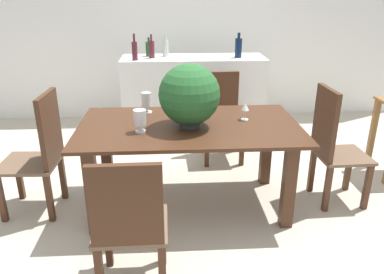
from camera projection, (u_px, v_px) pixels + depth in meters
name	position (u px, v px, depth m)	size (l,w,h in m)	color
ground_plane	(190.00, 209.00, 3.26)	(7.04, 7.04, 0.00)	#BCB29E
back_wall	(179.00, 23.00, 5.19)	(6.40, 0.10, 2.60)	white
dining_table	(189.00, 140.00, 3.12)	(1.78, 1.01, 0.74)	#422616
chair_near_left	(129.00, 223.00, 2.19)	(0.44, 0.43, 0.93)	#422616
chair_foot_end	(332.00, 143.00, 3.21)	(0.43, 0.42, 1.02)	#422616
chair_head_end	(41.00, 150.00, 3.07)	(0.47, 0.45, 1.01)	#422616
chair_far_right	(221.00, 112.00, 4.13)	(0.46, 0.46, 0.92)	#422616
flower_centerpiece	(189.00, 95.00, 2.94)	(0.48, 0.48, 0.50)	#333338
crystal_vase_left	(140.00, 119.00, 2.88)	(0.10, 0.10, 0.18)	silver
crystal_vase_center_near	(146.00, 101.00, 3.31)	(0.09, 0.09, 0.18)	silver
wine_glass	(245.00, 108.00, 3.14)	(0.06, 0.06, 0.15)	silver
kitchen_counter	(193.00, 97.00, 4.75)	(1.72, 0.55, 0.98)	silver
wine_bottle_green	(238.00, 47.00, 4.50)	(0.08, 0.08, 0.29)	#0F1E38
wine_bottle_clear	(152.00, 49.00, 4.48)	(0.07, 0.07, 0.27)	#511E28
wine_bottle_tall	(135.00, 50.00, 4.34)	(0.06, 0.06, 0.30)	#511E28
wine_bottle_dark	(149.00, 49.00, 4.60)	(0.08, 0.08, 0.22)	#194C1E
wine_bottle_amber	(166.00, 48.00, 4.58)	(0.07, 0.07, 0.26)	#B2BFB7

